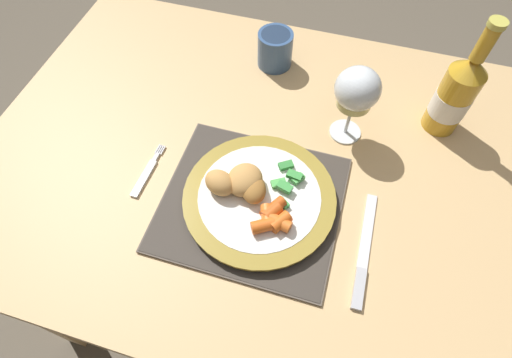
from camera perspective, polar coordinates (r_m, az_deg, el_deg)
ground_plane at (r=1.46m, az=0.23°, el=-13.74°), size 6.00×6.00×0.00m
dining_table at (r=0.88m, az=0.38°, el=-0.61°), size 1.11×0.82×0.74m
placemat at (r=0.73m, az=-0.67°, el=-3.43°), size 0.32×0.30×0.01m
dinner_plate at (r=0.72m, az=0.48°, el=-2.74°), size 0.28×0.28×0.02m
breaded_croquettes at (r=0.70m, az=-2.13°, el=-0.56°), size 0.13×0.09×0.04m
green_beans_pile at (r=0.72m, az=4.48°, el=-0.31°), size 0.06×0.10×0.02m
glazed_carrots at (r=0.68m, az=2.36°, el=-5.58°), size 0.07×0.08×0.02m
fork at (r=0.79m, az=-15.38°, el=0.68°), size 0.02×0.13×0.01m
table_knife at (r=0.71m, az=15.06°, el=-10.89°), size 0.02×0.22×0.01m
wine_glass at (r=0.76m, az=14.22°, el=12.00°), size 0.08×0.08×0.16m
bottle at (r=0.86m, az=26.60°, el=10.76°), size 0.07×0.07×0.25m
drinking_cup at (r=0.94m, az=2.74°, el=18.12°), size 0.08×0.08×0.08m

